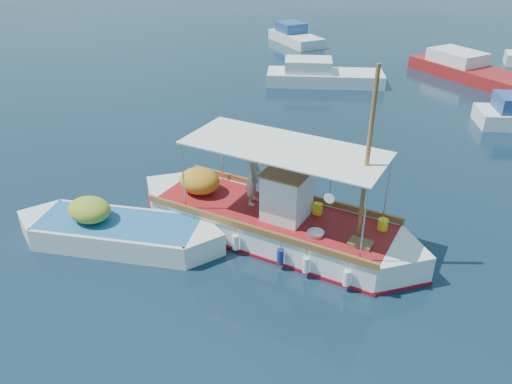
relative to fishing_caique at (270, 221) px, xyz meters
The scene contains 6 objects.
ground 0.85m from the fishing_caique, 22.56° to the right, with size 160.00×160.00×0.00m, color black.
fishing_caique is the anchor object (origin of this frame).
dinghy 5.10m from the fishing_caique, 142.04° to the right, with size 6.76×3.88×1.78m.
bg_boat_nw 17.95m from the fishing_caique, 111.37° to the left, with size 7.63×5.67×1.80m.
bg_boat_n 23.37m from the fishing_caique, 87.55° to the left, with size 8.89×6.36×1.80m.
bg_boat_far_w 29.55m from the fishing_caique, 117.91° to the left, with size 6.13×4.96×1.80m.
Camera 1 is at (6.81, -11.84, 9.56)m, focal length 35.00 mm.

